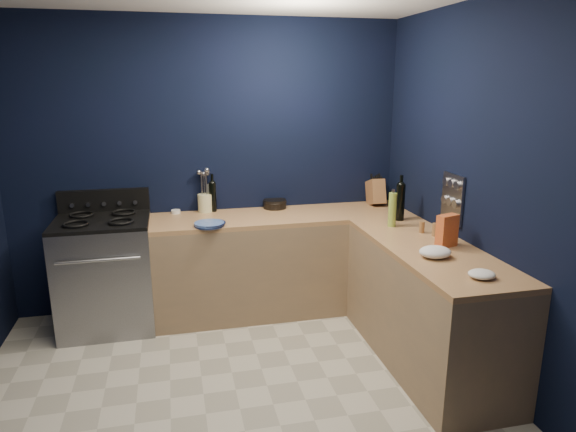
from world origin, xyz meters
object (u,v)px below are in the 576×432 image
object	(u,v)px
gas_range	(106,275)
utensil_crock	(205,203)
knife_block	(376,192)
crouton_bag	(447,231)
plate_stack	(209,224)

from	to	relation	value
gas_range	utensil_crock	bearing A→B (deg)	17.29
utensil_crock	knife_block	world-z (taller)	knife_block
utensil_crock	gas_range	bearing A→B (deg)	-162.71
knife_block	utensil_crock	bearing A→B (deg)	-179.83
utensil_crock	knife_block	xyz separation A→B (m)	(1.62, -0.08, 0.04)
gas_range	crouton_bag	size ratio (longest dim) A/B	3.96
knife_block	crouton_bag	bearing A→B (deg)	-87.35
plate_stack	crouton_bag	size ratio (longest dim) A/B	1.05
knife_block	crouton_bag	size ratio (longest dim) A/B	1.01
crouton_bag	gas_range	bearing A→B (deg)	136.89
plate_stack	knife_block	bearing A→B (deg)	14.27
utensil_crock	crouton_bag	world-z (taller)	crouton_bag
utensil_crock	crouton_bag	size ratio (longest dim) A/B	0.70
utensil_crock	crouton_bag	bearing A→B (deg)	-41.08
plate_stack	utensil_crock	size ratio (longest dim) A/B	1.50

